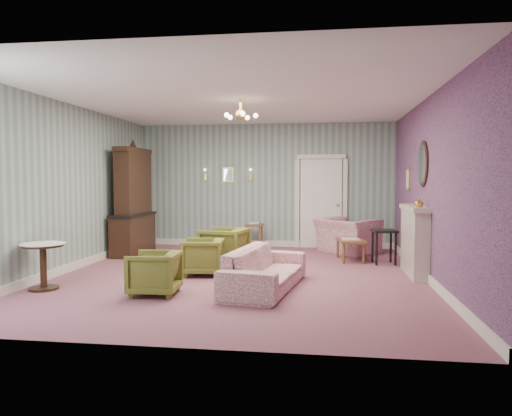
# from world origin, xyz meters

# --- Properties ---
(floor) EXTENTS (7.00, 7.00, 0.00)m
(floor) POSITION_xyz_m (0.00, 0.00, 0.00)
(floor) COLOR #8D5263
(floor) RESTS_ON ground
(ceiling) EXTENTS (7.00, 7.00, 0.00)m
(ceiling) POSITION_xyz_m (0.00, 0.00, 2.90)
(ceiling) COLOR white
(ceiling) RESTS_ON ground
(wall_back) EXTENTS (6.00, 0.00, 6.00)m
(wall_back) POSITION_xyz_m (0.00, 3.50, 1.45)
(wall_back) COLOR slate
(wall_back) RESTS_ON ground
(wall_front) EXTENTS (6.00, 0.00, 6.00)m
(wall_front) POSITION_xyz_m (0.00, -3.50, 1.45)
(wall_front) COLOR slate
(wall_front) RESTS_ON ground
(wall_left) EXTENTS (0.00, 7.00, 7.00)m
(wall_left) POSITION_xyz_m (-3.00, 0.00, 1.45)
(wall_left) COLOR slate
(wall_left) RESTS_ON ground
(wall_right) EXTENTS (0.00, 7.00, 7.00)m
(wall_right) POSITION_xyz_m (3.00, 0.00, 1.45)
(wall_right) COLOR slate
(wall_right) RESTS_ON ground
(wall_right_floral) EXTENTS (0.00, 7.00, 7.00)m
(wall_right_floral) POSITION_xyz_m (2.98, 0.00, 1.45)
(wall_right_floral) COLOR #B3598D
(wall_right_floral) RESTS_ON ground
(door) EXTENTS (1.12, 0.12, 2.16)m
(door) POSITION_xyz_m (1.30, 3.46, 1.08)
(door) COLOR white
(door) RESTS_ON floor
(olive_chair_a) EXTENTS (0.64, 0.68, 0.66)m
(olive_chair_a) POSITION_xyz_m (-0.95, -1.51, 0.33)
(olive_chair_a) COLOR brown
(olive_chair_a) RESTS_ON floor
(olive_chair_b) EXTENTS (0.67, 0.71, 0.67)m
(olive_chair_b) POSITION_xyz_m (-0.63, -0.07, 0.34)
(olive_chair_b) COLOR brown
(olive_chair_b) RESTS_ON floor
(olive_chair_c) EXTENTS (0.84, 0.88, 0.79)m
(olive_chair_c) POSITION_xyz_m (-0.44, 0.75, 0.39)
(olive_chair_c) COLOR brown
(olive_chair_c) RESTS_ON floor
(sofa_chintz) EXTENTS (0.90, 2.12, 0.80)m
(sofa_chintz) POSITION_xyz_m (0.52, -0.94, 0.40)
(sofa_chintz) COLOR #9F4060
(sofa_chintz) RESTS_ON floor
(wingback_chair) EXTENTS (1.37, 1.32, 1.01)m
(wingback_chair) POSITION_xyz_m (1.88, 2.66, 0.51)
(wingback_chair) COLOR #9F4060
(wingback_chair) RESTS_ON floor
(dresser) EXTENTS (0.53, 1.44, 2.39)m
(dresser) POSITION_xyz_m (-2.65, 1.91, 1.19)
(dresser) COLOR black
(dresser) RESTS_ON floor
(fireplace) EXTENTS (0.30, 1.40, 1.16)m
(fireplace) POSITION_xyz_m (2.86, 0.40, 0.58)
(fireplace) COLOR beige
(fireplace) RESTS_ON floor
(mantel_vase) EXTENTS (0.15, 0.15, 0.15)m
(mantel_vase) POSITION_xyz_m (2.84, 0.00, 1.23)
(mantel_vase) COLOR gold
(mantel_vase) RESTS_ON fireplace
(oval_mirror) EXTENTS (0.04, 0.76, 0.84)m
(oval_mirror) POSITION_xyz_m (2.96, 0.40, 1.85)
(oval_mirror) COLOR white
(oval_mirror) RESTS_ON wall_right
(framed_print) EXTENTS (0.04, 0.34, 0.42)m
(framed_print) POSITION_xyz_m (2.97, 1.75, 1.60)
(framed_print) COLOR gold
(framed_print) RESTS_ON wall_right
(coffee_table) EXTENTS (0.58, 0.90, 0.43)m
(coffee_table) POSITION_xyz_m (1.88, 1.70, 0.22)
(coffee_table) COLOR brown
(coffee_table) RESTS_ON floor
(side_table_black) EXTENTS (0.48, 0.48, 0.65)m
(side_table_black) POSITION_xyz_m (2.49, 1.41, 0.33)
(side_table_black) COLOR black
(side_table_black) RESTS_ON floor
(pedestal_table) EXTENTS (0.71, 0.71, 0.68)m
(pedestal_table) POSITION_xyz_m (-2.65, -1.43, 0.34)
(pedestal_table) COLOR black
(pedestal_table) RESTS_ON floor
(nesting_table) EXTENTS (0.38, 0.49, 0.63)m
(nesting_table) POSITION_xyz_m (-0.20, 2.99, 0.32)
(nesting_table) COLOR brown
(nesting_table) RESTS_ON floor
(gilt_mirror_back) EXTENTS (0.28, 0.06, 0.36)m
(gilt_mirror_back) POSITION_xyz_m (-0.90, 3.46, 1.70)
(gilt_mirror_back) COLOR gold
(gilt_mirror_back) RESTS_ON wall_back
(sconce_left) EXTENTS (0.16, 0.12, 0.30)m
(sconce_left) POSITION_xyz_m (-1.45, 3.44, 1.70)
(sconce_left) COLOR gold
(sconce_left) RESTS_ON wall_back
(sconce_right) EXTENTS (0.16, 0.12, 0.30)m
(sconce_right) POSITION_xyz_m (-0.35, 3.44, 1.70)
(sconce_right) COLOR gold
(sconce_right) RESTS_ON wall_back
(chandelier) EXTENTS (0.56, 0.56, 0.36)m
(chandelier) POSITION_xyz_m (0.00, 0.00, 2.63)
(chandelier) COLOR gold
(chandelier) RESTS_ON ceiling
(burgundy_cushion) EXTENTS (0.41, 0.28, 0.39)m
(burgundy_cushion) POSITION_xyz_m (1.83, 2.51, 0.48)
(burgundy_cushion) COLOR maroon
(burgundy_cushion) RESTS_ON wingback_chair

